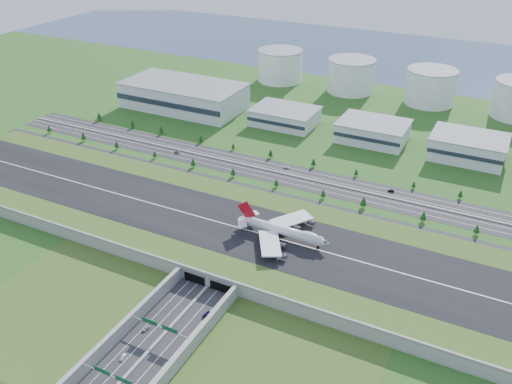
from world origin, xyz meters
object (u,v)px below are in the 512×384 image
at_px(boeing_747, 283,230).
at_px(car_1, 123,357).
at_px(car_2, 207,314).
at_px(car_4, 177,152).
at_px(fuel_tank_a, 280,66).
at_px(car_5, 391,191).
at_px(car_0, 146,329).
at_px(car_7, 286,167).

bearing_deg(boeing_747, car_1, -103.29).
height_order(boeing_747, car_1, boeing_747).
relative_size(boeing_747, car_2, 10.74).
xyz_separation_m(boeing_747, car_4, (-136.90, 86.65, -12.61)).
height_order(car_2, car_4, car_2).
bearing_deg(car_2, fuel_tank_a, -65.55).
bearing_deg(car_5, car_2, -21.03).
height_order(car_1, car_2, car_2).
bearing_deg(car_2, car_0, 51.09).
bearing_deg(car_4, boeing_747, -122.23).
bearing_deg(car_7, car_0, 1.29).
relative_size(fuel_tank_a, boeing_747, 0.80).
relative_size(fuel_tank_a, car_7, 9.25).
distance_m(boeing_747, car_2, 75.00).
distance_m(car_0, car_2, 31.90).
bearing_deg(car_4, car_0, -150.13).
relative_size(boeing_747, car_1, 14.82).
xyz_separation_m(car_1, car_5, (72.45, 218.25, 0.09)).
relative_size(car_4, car_5, 0.92).
xyz_separation_m(boeing_747, car_2, (-10.13, -73.24, -12.56)).
bearing_deg(boeing_747, car_0, -107.19).
relative_size(fuel_tank_a, car_1, 11.90).
bearing_deg(car_0, car_7, 105.25).
height_order(car_1, car_4, car_4).
height_order(car_2, car_5, car_2).
bearing_deg(car_2, car_4, -46.27).
bearing_deg(car_4, car_2, -141.48).
height_order(car_0, car_1, car_0).
xyz_separation_m(car_0, car_5, (74.22, 197.85, 0.00)).
bearing_deg(car_1, fuel_tank_a, 94.80).
bearing_deg(car_1, car_4, 107.67).
xyz_separation_m(car_0, car_7, (-10.65, 198.73, 0.00)).
xyz_separation_m(fuel_tank_a, car_1, (111.65, -424.03, -16.69)).
bearing_deg(car_1, car_7, 83.29).
height_order(fuel_tank_a, car_1, fuel_tank_a).
distance_m(fuel_tank_a, car_2, 403.39).
bearing_deg(car_0, car_4, 131.95).
height_order(car_0, car_7, car_7).
xyz_separation_m(car_5, car_7, (-84.87, 0.88, 0.00)).
height_order(boeing_747, car_4, boeing_747).
distance_m(car_4, car_5, 179.37).
distance_m(fuel_tank_a, boeing_747, 338.87).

